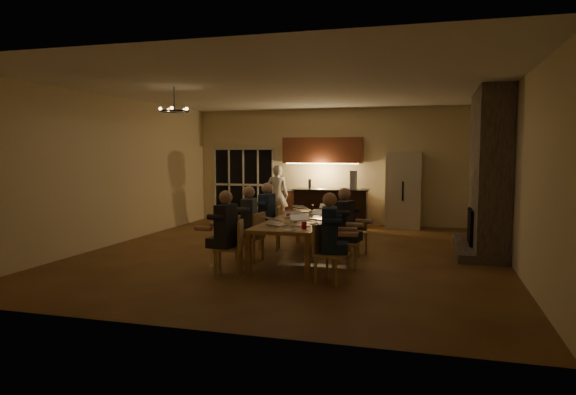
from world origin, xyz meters
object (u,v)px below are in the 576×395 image
Objects in this scene: person_left_far at (267,217)px; laptop_f at (327,207)px; laptop_e at (302,207)px; can_cola at (312,208)px; chair_left_near at (228,247)px; mug_back at (295,211)px; chair_left_mid at (250,237)px; person_right_mid at (344,227)px; chair_left_far at (269,228)px; chair_right_near at (332,253)px; bar_bottle at (310,184)px; mug_front at (292,219)px; laptop_b at (300,219)px; person_left_near at (226,233)px; bar_blender at (353,180)px; laptop_d at (317,213)px; plate_near at (313,223)px; mug_mid at (311,213)px; redcup_mid at (289,212)px; chandelier at (174,111)px; chair_right_far at (354,232)px; person_left_mid at (249,224)px; laptop_c at (293,212)px; standing_person at (277,195)px; bar_island at (331,210)px; dining_table at (302,238)px; plate_left at (277,224)px; plate_far at (334,214)px; laptop_a at (277,219)px; person_right_near at (329,237)px; chair_right_mid at (345,242)px; redcup_near at (304,225)px.

person_left_far reaches higher than laptop_f.
laptop_e reaches higher than can_cola.
mug_back is (0.47, 2.43, 0.36)m from chair_left_near.
can_cola is (0.76, 1.84, 0.37)m from chair_left_mid.
chair_left_near is 0.64× the size of person_right_mid.
chair_right_near is (1.74, -2.26, 0.00)m from chair_left_far.
chair_left_mid is 3.85m from bar_bottle.
chair_left_mid is 8.90× the size of mug_front.
bar_bottle reaches higher than laptop_b.
chair_left_near is at bearing -116.79° from laptop_f.
chair_left_far is 0.64× the size of person_left_near.
chair_left_near is at bearing -96.28° from bar_blender.
laptop_d is at bearing 62.31° from laptop_b.
laptop_b is 1.42× the size of plate_near.
mug_mid is 0.83× the size of redcup_mid.
chandelier reaches higher than chair_right_near.
chair_left_near and chair_right_far have the same top height.
laptop_c is (0.67, 0.59, 0.17)m from person_left_mid.
person_left_mid is at bearing 92.95° from standing_person.
chandelier is 2.91m from redcup_mid.
can_cola is (0.74, 3.00, 0.12)m from person_left_near.
person_right_mid is (0.98, -3.83, 0.15)m from bar_island.
plate_near is at bearing -60.01° from dining_table.
bar_bottle is (-0.44, 3.22, 0.34)m from laptop_c.
chandelier is 1.68× the size of laptop_d.
chandelier is (-0.57, -4.65, 1.92)m from standing_person.
plate_left is 0.79× the size of plate_far.
laptop_e is at bearing 82.90° from chair_right_far.
bar_blender is (0.54, 0.10, 0.77)m from bar_island.
laptop_a is at bearing -101.29° from dining_table.
person_right_near is 2.34m from redcup_mid.
mug_front is (0.05, -3.88, 0.26)m from bar_island.
dining_table is 11.75× the size of plate_far.
chair_left_far is 1.75m from plate_near.
chair_right_mid is 1.95m from mug_back.
redcup_mid is at bearing -98.58° from bar_island.
dining_table is 0.57m from laptop_d.
redcup_near is at bearing -92.55° from laptop_f.
chair_left_mid is 1.33m from laptop_d.
person_left_near is at bearing 9.09° from chair_left_mid.
laptop_e is (-1.14, 1.54, 0.17)m from person_right_mid.
chair_left_near and chair_left_mid have the same top height.
person_left_near and person_left_mid have the same top height.
chair_right_far is at bearing -18.92° from plate_far.
laptop_a is 2.67× the size of redcup_near.
mug_back reaches higher than plate_far.
chair_right_near is at bearing 96.20° from person_left_near.
chair_left_mid is at bearing 135.54° from laptop_b.
laptop_d is at bearing -52.11° from mug_back.
standing_person is 13.83× the size of can_cola.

